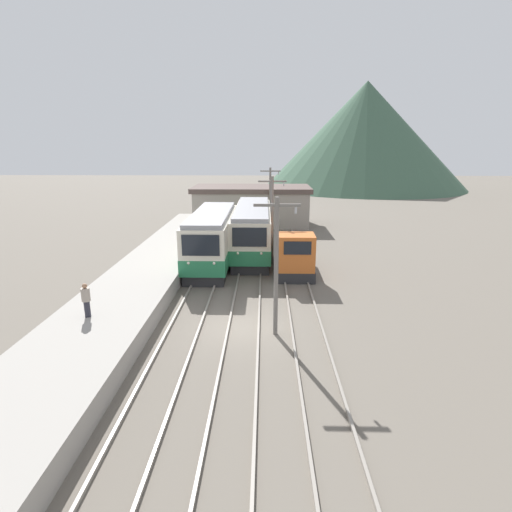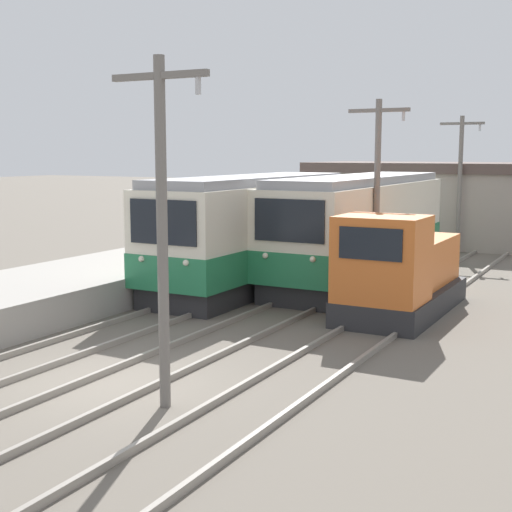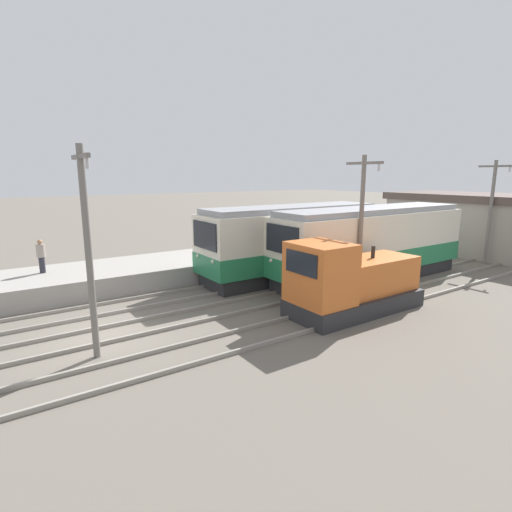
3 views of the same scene
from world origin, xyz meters
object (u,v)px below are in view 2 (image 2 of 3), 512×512
commuter_train_center (360,232)px  catenary_mast_far (460,178)px  catenary_mast_near (162,219)px  catenary_mast_mid (377,190)px  shunting_locomotive (400,273)px  commuter_train_left (253,236)px

commuter_train_center → catenary_mast_far: size_ratio=1.89×
catenary_mast_near → catenary_mast_mid: bearing=90.0°
shunting_locomotive → catenary_mast_mid: 3.47m
shunting_locomotive → catenary_mast_near: bearing=-99.0°
shunting_locomotive → catenary_mast_mid: bearing=124.5°
shunting_locomotive → catenary_mast_mid: size_ratio=0.93×
commuter_train_left → catenary_mast_mid: size_ratio=1.67×
commuter_train_center → catenary_mast_far: (1.51, 9.03, 1.70)m
commuter_train_center → catenary_mast_mid: size_ratio=1.89×
commuter_train_center → catenary_mast_far: catenary_mast_far is taller
commuter_train_center → catenary_mast_far: 9.31m
commuter_train_center → catenary_mast_near: 14.38m
catenary_mast_mid → catenary_mast_far: bearing=90.0°
commuter_train_center → catenary_mast_mid: bearing=-59.8°
commuter_train_center → catenary_mast_near: bearing=-83.9°
shunting_locomotive → catenary_mast_near: (-1.49, -9.45, 2.27)m
shunting_locomotive → catenary_mast_far: size_ratio=0.93×
catenary_mast_far → catenary_mast_mid: bearing=-90.0°
shunting_locomotive → catenary_mast_near: size_ratio=0.93×
catenary_mast_far → shunting_locomotive: bearing=-83.8°
commuter_train_left → shunting_locomotive: bearing=-16.5°
commuter_train_left → shunting_locomotive: (5.80, -1.72, -0.58)m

